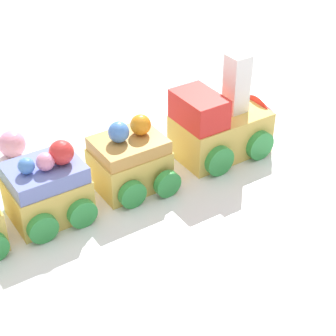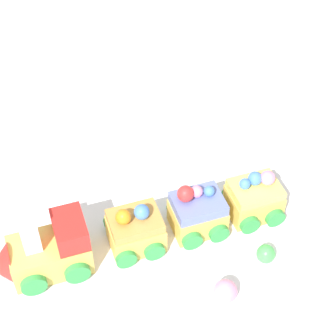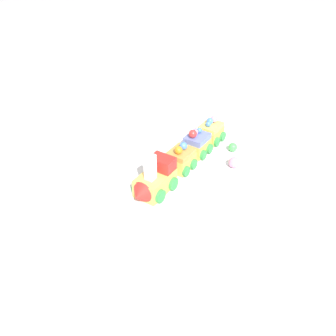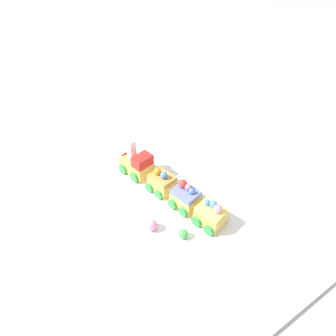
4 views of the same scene
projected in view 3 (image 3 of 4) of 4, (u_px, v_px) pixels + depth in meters
ground_plane at (173, 167)px, 0.85m from camera, size 10.00×10.00×0.00m
display_board at (173, 165)px, 0.84m from camera, size 0.81×0.41×0.01m
cake_train_locomotive at (153, 181)px, 0.73m from camera, size 0.13×0.09×0.10m
cake_car_caramel at (180, 160)px, 0.80m from camera, size 0.08×0.08×0.07m
cake_car_blueberry at (197, 144)px, 0.86m from camera, size 0.08×0.08×0.07m
cake_car_lemon at (211, 132)px, 0.92m from camera, size 0.08×0.08×0.07m
gumball_pink at (234, 163)px, 0.82m from camera, size 0.03×0.03×0.03m
gumball_green at (233, 147)px, 0.88m from camera, size 0.02×0.02×0.02m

